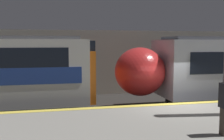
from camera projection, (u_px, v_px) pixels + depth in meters
ground_plane at (177, 127)px, 10.38m from camera, size 120.00×120.00×0.00m
platform at (208, 134)px, 8.23m from camera, size 40.00×4.32×1.00m
station_rear_barrier at (128, 62)px, 17.26m from camera, size 50.00×0.15×4.15m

